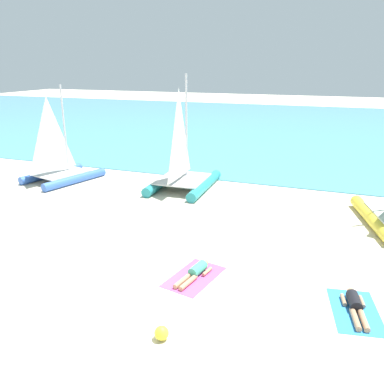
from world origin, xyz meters
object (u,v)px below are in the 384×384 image
towel_right (355,311)px  sailboat_blue (61,167)px  sailboat_teal (183,173)px  sunbather_right (355,305)px  beach_ball (162,333)px  towel_left (194,277)px  sunbather_left (195,272)px

towel_right → sailboat_blue: bearing=153.8°
sailboat_teal → sunbather_right: size_ratio=3.41×
sailboat_blue → sunbather_right: sailboat_blue is taller
sailboat_teal → beach_ball: size_ratio=16.60×
towel_left → towel_right: size_ratio=1.00×
sunbather_left → towel_right: 4.25m
sailboat_teal → towel_left: 8.43m
sailboat_blue → towel_right: (13.99, -6.90, -0.71)m
sailboat_blue → towel_left: sailboat_blue is taller
sailboat_teal → sailboat_blue: size_ratio=1.11×
sunbather_left → beach_ball: size_ratio=4.86×
sailboat_teal → towel_right: sailboat_teal is taller
towel_left → sunbather_left: sunbather_left is taller
beach_ball → sailboat_blue: bearing=136.5°
sailboat_teal → sunbather_left: 8.36m
beach_ball → sunbather_left: bearing=94.7°
towel_left → sunbather_left: 0.14m
sailboat_teal → beach_ball: bearing=-72.0°
sunbather_right → beach_ball: (-4.00, -2.65, 0.03)m
sunbather_right → sailboat_blue: bearing=143.9°
towel_right → beach_ball: (-4.01, -2.58, 0.15)m
sailboat_teal → sunbather_left: bearing=-67.2°
towel_left → towel_right: same height
towel_left → sunbather_left: bearing=78.4°
sailboat_blue → towel_left: bearing=-18.8°
towel_left → towel_right: (4.26, -0.16, 0.00)m
towel_right → towel_left: bearing=177.8°
sailboat_teal → sunbather_right: sailboat_teal is taller
towel_left → sunbather_left: size_ratio=1.22×
sailboat_blue → sunbather_left: 11.82m
sailboat_blue → towel_left: 11.86m
sunbather_left → sailboat_blue: bearing=157.3°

